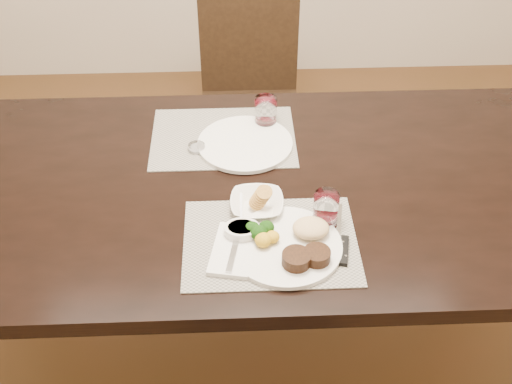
{
  "coord_description": "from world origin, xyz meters",
  "views": [
    {
      "loc": [
        -0.07,
        -1.46,
        1.95
      ],
      "look_at": [
        -0.02,
        -0.12,
        0.82
      ],
      "focal_mm": 45.0,
      "sensor_mm": 36.0,
      "label": 1
    }
  ],
  "objects_px": {
    "steak_knife": "(343,243)",
    "dinner_plate": "(291,244)",
    "far_plate": "(245,144)",
    "chair_far": "(250,90)",
    "wine_glass_near": "(326,210)",
    "cracker_bowl": "(257,204)"
  },
  "relations": [
    {
      "from": "wine_glass_near",
      "to": "far_plate",
      "type": "relative_size",
      "value": 0.32
    },
    {
      "from": "dinner_plate",
      "to": "far_plate",
      "type": "xyz_separation_m",
      "value": [
        -0.11,
        0.46,
        -0.01
      ]
    },
    {
      "from": "steak_knife",
      "to": "far_plate",
      "type": "distance_m",
      "value": 0.52
    },
    {
      "from": "far_plate",
      "to": "wine_glass_near",
      "type": "bearing_deg",
      "value": -60.27
    },
    {
      "from": "wine_glass_near",
      "to": "dinner_plate",
      "type": "bearing_deg",
      "value": -135.48
    },
    {
      "from": "chair_far",
      "to": "cracker_bowl",
      "type": "relative_size",
      "value": 5.83
    },
    {
      "from": "dinner_plate",
      "to": "chair_far",
      "type": "bearing_deg",
      "value": 101.26
    },
    {
      "from": "steak_knife",
      "to": "wine_glass_near",
      "type": "xyz_separation_m",
      "value": [
        -0.04,
        0.09,
        0.04
      ]
    },
    {
      "from": "steak_knife",
      "to": "dinner_plate",
      "type": "bearing_deg",
      "value": -165.76
    },
    {
      "from": "steak_knife",
      "to": "cracker_bowl",
      "type": "relative_size",
      "value": 1.58
    },
    {
      "from": "chair_far",
      "to": "far_plate",
      "type": "relative_size",
      "value": 2.99
    },
    {
      "from": "dinner_plate",
      "to": "wine_glass_near",
      "type": "relative_size",
      "value": 3.12
    },
    {
      "from": "steak_knife",
      "to": "cracker_bowl",
      "type": "bearing_deg",
      "value": 156.65
    },
    {
      "from": "steak_knife",
      "to": "far_plate",
      "type": "bearing_deg",
      "value": 128.91
    },
    {
      "from": "wine_glass_near",
      "to": "steak_knife",
      "type": "bearing_deg",
      "value": -68.75
    },
    {
      "from": "cracker_bowl",
      "to": "dinner_plate",
      "type": "bearing_deg",
      "value": -62.24
    },
    {
      "from": "chair_far",
      "to": "far_plate",
      "type": "height_order",
      "value": "chair_far"
    },
    {
      "from": "dinner_plate",
      "to": "cracker_bowl",
      "type": "height_order",
      "value": "cracker_bowl"
    },
    {
      "from": "chair_far",
      "to": "wine_glass_near",
      "type": "height_order",
      "value": "chair_far"
    },
    {
      "from": "wine_glass_near",
      "to": "far_plate",
      "type": "distance_m",
      "value": 0.42
    },
    {
      "from": "chair_far",
      "to": "steak_knife",
      "type": "distance_m",
      "value": 1.25
    },
    {
      "from": "chair_far",
      "to": "cracker_bowl",
      "type": "height_order",
      "value": "chair_far"
    }
  ]
}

